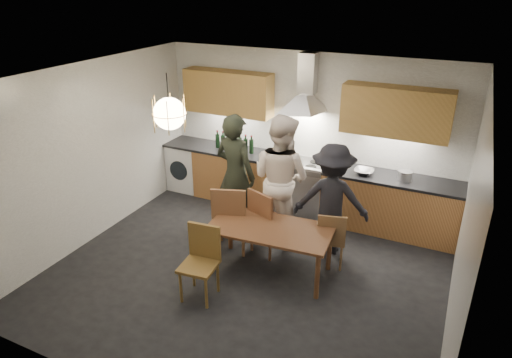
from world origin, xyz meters
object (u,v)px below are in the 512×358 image
at_px(person_left, 236,174).
at_px(person_mid, 281,178).
at_px(stock_pot, 405,176).
at_px(mixing_bowl, 364,172).
at_px(chair_front, 201,257).
at_px(wine_bottles, 234,142).
at_px(chair_back_left, 230,215).
at_px(person_right, 332,199).
at_px(dining_table, 270,233).

bearing_deg(person_left, person_mid, -159.93).
bearing_deg(stock_pot, mixing_bowl, -178.19).
distance_m(chair_front, wine_bottles, 2.77).
bearing_deg(person_mid, chair_back_left, 73.25).
distance_m(chair_back_left, wine_bottles, 1.84).
bearing_deg(chair_back_left, person_right, -170.59).
bearing_deg(stock_pot, person_left, -157.60).
bearing_deg(person_right, person_mid, -15.07).
height_order(chair_back_left, person_left, person_left).
bearing_deg(person_left, person_right, -166.70).
height_order(chair_back_left, chair_front, chair_back_left).
bearing_deg(mixing_bowl, wine_bottles, 178.45).
xyz_separation_m(mixing_bowl, stock_pot, (0.59, 0.02, 0.04)).
distance_m(dining_table, wine_bottles, 2.36).
bearing_deg(person_left, wine_bottles, -50.20).
xyz_separation_m(person_left, person_mid, (0.69, 0.11, 0.02)).
distance_m(person_right, stock_pot, 1.23).
relative_size(person_left, stock_pot, 9.17).
xyz_separation_m(person_mid, wine_bottles, (-1.23, 0.88, 0.10)).
bearing_deg(chair_front, person_right, 49.98).
height_order(chair_front, person_right, person_right).
bearing_deg(person_right, person_left, -9.14).
bearing_deg(chair_front, person_left, 97.00).
distance_m(chair_back_left, mixing_bowl, 2.17).
distance_m(person_mid, stock_pot, 1.82).
height_order(chair_front, person_left, person_left).
distance_m(dining_table, mixing_bowl, 1.93).
distance_m(dining_table, chair_front, 0.97).
relative_size(chair_back_left, stock_pot, 5.13).
bearing_deg(stock_pot, person_right, -133.02).
height_order(dining_table, wine_bottles, wine_bottles).
height_order(dining_table, person_right, person_right).
bearing_deg(person_mid, chair_front, 94.08).
height_order(mixing_bowl, stock_pot, stock_pot).
xyz_separation_m(chair_back_left, stock_pot, (2.07, 1.57, 0.37)).
bearing_deg(chair_back_left, person_mid, -141.09).
distance_m(dining_table, stock_pot, 2.26).
xyz_separation_m(dining_table, person_left, (-0.93, 0.80, 0.34)).
bearing_deg(wine_bottles, person_right, -24.74).
bearing_deg(chair_back_left, dining_table, 145.91).
relative_size(chair_front, person_mid, 0.48).
height_order(chair_front, wine_bottles, wine_bottles).
distance_m(chair_front, person_mid, 1.77).
distance_m(chair_front, person_left, 1.67).
bearing_deg(person_right, chair_front, 44.18).
distance_m(person_right, mixing_bowl, 0.91).
distance_m(person_left, person_right, 1.48).
relative_size(person_left, wine_bottles, 2.56).
bearing_deg(person_left, mixing_bowl, -140.49).
xyz_separation_m(chair_front, person_right, (1.12, 1.64, 0.28)).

